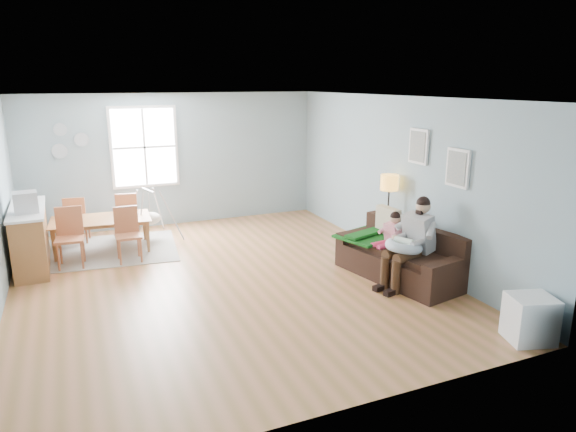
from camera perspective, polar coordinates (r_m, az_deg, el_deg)
name	(u,v)px	position (r m, az deg, el deg)	size (l,w,h in m)	color
room	(220,118)	(7.36, -7.55, 10.72)	(8.40, 9.40, 3.90)	olive
window	(144,147)	(10.70, -15.68, 7.39)	(1.32, 0.08, 1.62)	white
pictures	(437,157)	(7.88, 16.24, 6.34)	(0.05, 1.34, 0.74)	white
wall_plates	(67,141)	(10.60, -23.34, 7.65)	(0.67, 0.02, 0.66)	#92A3AF
sofa	(401,260)	(8.04, 12.47, -4.77)	(1.22, 2.11, 0.80)	black
green_throw	(368,236)	(8.36, 8.91, -2.20)	(0.91, 0.76, 0.04)	#125112
beige_pillow	(388,222)	(8.39, 11.04, -0.66)	(0.13, 0.48, 0.48)	tan
father	(411,240)	(7.64, 13.54, -2.59)	(0.98, 0.56, 1.31)	gray
nursing_pillow	(404,246)	(7.56, 12.73, -3.30)	(0.54, 0.54, 0.15)	#A4B7CD
infant	(402,241)	(7.55, 12.56, -2.74)	(0.23, 0.35, 0.13)	white
toddler	(390,233)	(7.99, 11.28, -1.86)	(0.53, 0.31, 0.79)	silver
floor_lamp	(389,190)	(8.62, 11.17, 2.88)	(0.29, 0.29, 1.44)	black
storage_cube	(529,319)	(6.64, 25.24, -10.29)	(0.60, 0.56, 0.55)	white
rug	(104,251)	(9.71, -19.80, -3.64)	(2.50, 1.90, 0.01)	#9C988E
dining_table	(102,235)	(9.62, -19.95, -2.01)	(1.67, 0.93, 0.59)	#985E31
chair_sw	(70,233)	(9.01, -23.09, -1.73)	(0.48, 0.48, 0.96)	#A05937
chair_se	(128,231)	(8.95, -17.40, -1.55)	(0.41, 0.41, 0.91)	#A05937
chair_nw	(76,217)	(10.21, -22.47, -0.12)	(0.47, 0.47, 0.89)	#A05937
chair_ne	(127,213)	(10.15, -17.42, 0.34)	(0.47, 0.47, 0.91)	#A05937
counter	(30,237)	(9.23, -26.71, -2.09)	(0.54, 1.76, 0.98)	#985E31
monitor	(25,202)	(8.75, -27.17, 1.37)	(0.36, 0.35, 0.32)	silver
baby_swing	(150,218)	(10.02, -15.07, -0.17)	(1.13, 1.15, 0.96)	silver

